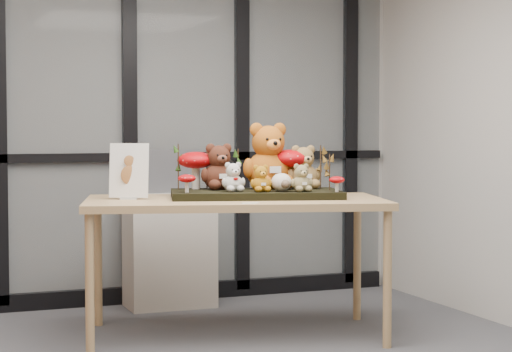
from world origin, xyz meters
name	(u,v)px	position (x,y,z in m)	size (l,w,h in m)	color
room_shell	(161,32)	(0.00, 0.00, 1.68)	(5.00, 5.00, 5.00)	#B0ADA6
glass_partition	(66,105)	(0.00, 2.47, 1.42)	(4.90, 0.06, 2.78)	#2D383F
display_table	(235,209)	(0.79, 1.22, 0.77)	(1.95, 1.32, 0.83)	tan
diorama_tray	(256,194)	(0.94, 1.25, 0.85)	(1.02, 0.51, 0.04)	black
bear_pooh_yellow	(268,153)	(1.06, 1.36, 1.10)	(0.35, 0.31, 0.45)	#AD5714
bear_brown_medium	(219,164)	(0.76, 1.41, 1.03)	(0.24, 0.22, 0.31)	#441F13
bear_tan_back	(303,165)	(1.27, 1.30, 1.03)	(0.23, 0.21, 0.30)	olive
bear_small_yellow	(261,177)	(0.92, 1.12, 0.97)	(0.14, 0.12, 0.18)	#AA6C12
bear_white_bow	(233,175)	(0.77, 1.20, 0.97)	(0.15, 0.13, 0.19)	silver
bear_beige_small	(301,176)	(1.15, 1.05, 0.97)	(0.14, 0.13, 0.18)	olive
plush_cream_hedgehog	(281,181)	(1.04, 1.10, 0.94)	(0.09, 0.08, 0.12)	silver
mushroom_back_left	(196,168)	(0.64, 1.51, 1.01)	(0.23, 0.23, 0.26)	#A20509
mushroom_back_right	(290,167)	(1.20, 1.33, 1.01)	(0.24, 0.24, 0.27)	#A20509
mushroom_front_left	(187,182)	(0.49, 1.23, 0.94)	(0.11, 0.11, 0.12)	#A20509
mushroom_front_right	(337,183)	(1.34, 0.96, 0.93)	(0.09, 0.09, 0.10)	#A20509
sprig_green_far_left	(178,167)	(0.52, 1.50, 1.02)	(0.05, 0.05, 0.28)	#0E340B
sprig_green_mid_left	(207,170)	(0.71, 1.51, 1.00)	(0.05, 0.05, 0.24)	#0E340B
sprig_dry_far_right	(321,167)	(1.37, 1.25, 1.01)	(0.05, 0.05, 0.27)	brown
sprig_dry_mid_right	(330,172)	(1.37, 1.11, 0.99)	(0.05, 0.05, 0.22)	brown
sprig_green_centre	(238,169)	(0.90, 1.47, 1.00)	(0.05, 0.05, 0.25)	#0E340B
sign_holder	(129,173)	(0.19, 1.40, 0.99)	(0.23, 0.15, 0.33)	silver
label_card	(250,203)	(0.75, 0.86, 0.83)	(0.10, 0.03, 0.00)	white
cabinet	(170,250)	(0.68, 2.25, 0.40)	(0.60, 0.35, 0.80)	#B4ADA1
monitor	(169,171)	(0.68, 2.27, 0.95)	(0.43, 0.04, 0.30)	#505258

